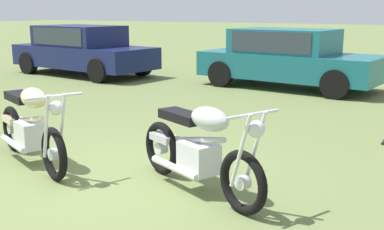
# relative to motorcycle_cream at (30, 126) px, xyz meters

# --- Properties ---
(ground_plane) EXTENTS (120.00, 120.00, 0.00)m
(ground_plane) POSITION_rel_motorcycle_cream_xyz_m (1.05, -0.15, -0.49)
(ground_plane) COLOR olive
(motorcycle_cream) EXTENTS (1.96, 1.09, 1.02)m
(motorcycle_cream) POSITION_rel_motorcycle_cream_xyz_m (0.00, 0.00, 0.00)
(motorcycle_cream) COLOR black
(motorcycle_cream) RESTS_ON ground
(motorcycle_silver) EXTENTS (1.89, 1.10, 1.02)m
(motorcycle_silver) POSITION_rel_motorcycle_cream_xyz_m (2.26, 0.18, -0.01)
(motorcycle_silver) COLOR black
(motorcycle_silver) RESTS_ON ground
(car_navy) EXTENTS (4.64, 2.37, 1.43)m
(car_navy) POSITION_rel_motorcycle_cream_xyz_m (-5.18, 6.75, 0.31)
(car_navy) COLOR #161E4C
(car_navy) RESTS_ON ground
(car_teal) EXTENTS (4.48, 2.24, 1.43)m
(car_teal) POSITION_rel_motorcycle_cream_xyz_m (0.83, 7.36, 0.31)
(car_teal) COLOR #19606B
(car_teal) RESTS_ON ground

